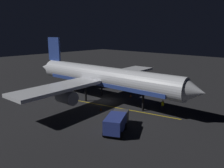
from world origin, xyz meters
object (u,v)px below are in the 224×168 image
(airliner, at_px, (101,77))
(baggage_truck, at_px, (117,122))
(catering_truck, at_px, (151,87))
(traffic_cone_under_wing, at_px, (131,96))
(traffic_cone_far, at_px, (119,115))
(ground_crew_worker, at_px, (163,105))
(traffic_cone_near_left, at_px, (101,109))
(traffic_cone_near_right, at_px, (111,122))

(airliner, distance_m, baggage_truck, 13.72)
(catering_truck, bearing_deg, baggage_truck, 19.76)
(traffic_cone_under_wing, bearing_deg, catering_truck, 163.39)
(catering_truck, distance_m, traffic_cone_far, 14.63)
(ground_crew_worker, height_order, traffic_cone_near_left, ground_crew_worker)
(traffic_cone_under_wing, bearing_deg, traffic_cone_near_right, 26.02)
(ground_crew_worker, bearing_deg, traffic_cone_under_wing, -107.38)
(traffic_cone_near_right, bearing_deg, catering_truck, -165.25)
(catering_truck, relative_size, ground_crew_worker, 3.63)
(traffic_cone_far, bearing_deg, ground_crew_worker, 151.20)
(baggage_truck, distance_m, traffic_cone_under_wing, 15.58)
(baggage_truck, xyz_separation_m, traffic_cone_far, (-4.04, -3.15, -0.91))
(catering_truck, relative_size, traffic_cone_under_wing, 11.47)
(airliner, bearing_deg, ground_crew_worker, 103.64)
(baggage_truck, xyz_separation_m, catering_truck, (-18.23, -6.55, 0.16))
(airliner, bearing_deg, traffic_cone_under_wing, 153.28)
(baggage_truck, relative_size, ground_crew_worker, 3.39)
(airliner, xyz_separation_m, traffic_cone_near_right, (6.87, 8.69, -4.10))
(traffic_cone_near_left, height_order, traffic_cone_near_right, same)
(traffic_cone_near_right, height_order, traffic_cone_far, same)
(catering_truck, distance_m, ground_crew_worker, 10.34)
(traffic_cone_far, bearing_deg, traffic_cone_near_right, 20.66)
(baggage_truck, xyz_separation_m, traffic_cone_near_left, (-3.89, -6.81, -0.91))
(airliner, relative_size, ground_crew_worker, 21.10)
(ground_crew_worker, relative_size, traffic_cone_near_left, 3.16)
(traffic_cone_under_wing, bearing_deg, traffic_cone_near_left, 7.30)
(airliner, relative_size, catering_truck, 5.82)
(ground_crew_worker, height_order, traffic_cone_far, ground_crew_worker)
(ground_crew_worker, xyz_separation_m, traffic_cone_far, (6.62, -3.64, -0.64))
(baggage_truck, bearing_deg, catering_truck, -160.24)
(baggage_truck, distance_m, traffic_cone_near_right, 2.47)
(airliner, distance_m, catering_truck, 11.51)
(catering_truck, bearing_deg, traffic_cone_near_left, -1.02)
(traffic_cone_near_right, xyz_separation_m, traffic_cone_under_wing, (-12.25, -5.98, 0.00))
(baggage_truck, height_order, ground_crew_worker, baggage_truck)
(traffic_cone_near_left, distance_m, traffic_cone_near_right, 5.54)
(traffic_cone_under_wing, bearing_deg, airliner, -26.72)
(airliner, relative_size, baggage_truck, 6.22)
(catering_truck, distance_m, traffic_cone_near_left, 14.38)
(traffic_cone_near_left, distance_m, traffic_cone_far, 3.66)
(airliner, xyz_separation_m, catering_truck, (-10.29, 4.17, -3.03))
(traffic_cone_near_left, xyz_separation_m, traffic_cone_far, (-0.15, 3.65, 0.00))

